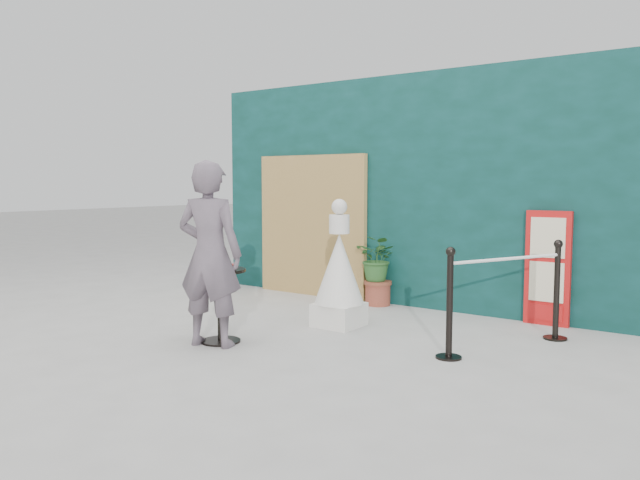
# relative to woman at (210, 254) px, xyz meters

# --- Properties ---
(ground) EXTENTS (60.00, 60.00, 0.00)m
(ground) POSITION_rel_woman_xyz_m (0.54, -0.10, -0.91)
(ground) COLOR #ADAAA5
(ground) RESTS_ON ground
(back_wall) EXTENTS (6.00, 0.30, 3.00)m
(back_wall) POSITION_rel_woman_xyz_m (0.54, 3.05, 0.59)
(back_wall) COLOR #0A2F29
(back_wall) RESTS_ON ground
(bamboo_fence) EXTENTS (1.80, 0.08, 2.00)m
(bamboo_fence) POSITION_rel_woman_xyz_m (-0.86, 2.84, 0.09)
(bamboo_fence) COLOR tan
(bamboo_fence) RESTS_ON ground
(woman) EXTENTS (0.77, 0.62, 1.83)m
(woman) POSITION_rel_woman_xyz_m (0.00, 0.00, 0.00)
(woman) COLOR #655663
(woman) RESTS_ON ground
(menu_board) EXTENTS (0.50, 0.07, 1.30)m
(menu_board) POSITION_rel_woman_xyz_m (2.44, 2.85, -0.26)
(menu_board) COLOR red
(menu_board) RESTS_ON ground
(statue) EXTENTS (0.56, 0.56, 1.43)m
(statue) POSITION_rel_woman_xyz_m (0.56, 1.44, -0.33)
(statue) COLOR silver
(statue) RESTS_ON ground
(cafe_table) EXTENTS (0.52, 0.52, 0.75)m
(cafe_table) POSITION_rel_woman_xyz_m (-0.02, 0.15, -0.42)
(cafe_table) COLOR black
(cafe_table) RESTS_ON ground
(food_basket) EXTENTS (0.26, 0.19, 0.11)m
(food_basket) POSITION_rel_woman_xyz_m (-0.01, 0.15, -0.13)
(food_basket) COLOR red
(food_basket) RESTS_ON cafe_table
(planter) EXTENTS (0.54, 0.47, 0.92)m
(planter) POSITION_rel_woman_xyz_m (0.30, 2.74, -0.38)
(planter) COLOR #974231
(planter) RESTS_ON ground
(stanchion_barrier) EXTENTS (0.84, 1.54, 1.03)m
(stanchion_barrier) POSITION_rel_woman_xyz_m (2.41, 1.61, -0.42)
(stanchion_barrier) COLOR black
(stanchion_barrier) RESTS_ON ground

